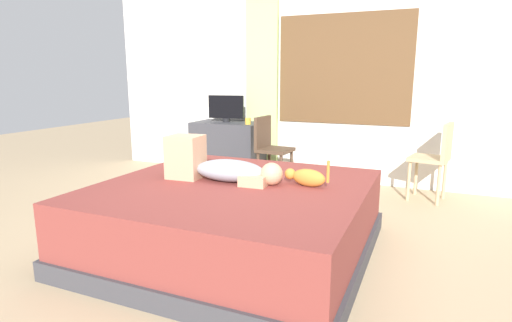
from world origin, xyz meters
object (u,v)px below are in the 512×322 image
object	(u,v)px
person_lying	(218,166)
cat	(307,177)
tv_monitor	(226,108)
chair_spare	(436,155)
bed	(234,218)
chair_by_desk	(270,146)
desk	(229,149)
cup	(248,121)

from	to	relation	value
person_lying	cat	size ratio (longest dim) A/B	2.65
tv_monitor	chair_spare	xyz separation A→B (m)	(2.58, -0.11, -0.41)
bed	chair_by_desk	xyz separation A→B (m)	(-0.45, 1.89, 0.24)
bed	chair_spare	xyz separation A→B (m)	(1.41, 2.04, 0.24)
desk	tv_monitor	distance (m)	0.55
bed	desk	distance (m)	2.43
cat	cup	distance (m)	2.26
cat	tv_monitor	bearing A→B (deg)	130.64
bed	tv_monitor	size ratio (longest dim) A/B	4.16
cup	cat	bearing A→B (deg)	-54.41
bed	chair_spare	bearing A→B (deg)	55.32
cat	chair_spare	xyz separation A→B (m)	(0.89, 1.86, -0.10)
bed	cup	distance (m)	2.22
bed	cat	size ratio (longest dim) A/B	5.61
cat	bed	bearing A→B (deg)	-161.47
bed	desk	size ratio (longest dim) A/B	2.22
cat	chair_by_desk	xyz separation A→B (m)	(-0.97, 1.72, -0.10)
desk	cup	bearing A→B (deg)	-21.45
bed	tv_monitor	xyz separation A→B (m)	(-1.17, 2.14, 0.66)
person_lying	chair_spare	xyz separation A→B (m)	(1.57, 1.97, -0.14)
cat	desk	bearing A→B (deg)	130.13
chair_spare	cat	bearing A→B (deg)	-115.54
cat	chair_spare	bearing A→B (deg)	64.46
person_lying	desk	xyz separation A→B (m)	(-0.98, 2.08, -0.28)
desk	tv_monitor	bearing A→B (deg)	180.00
tv_monitor	chair_spare	size ratio (longest dim) A/B	0.56
bed	person_lying	bearing A→B (deg)	158.35
person_lying	tv_monitor	bearing A→B (deg)	115.83
person_lying	desk	world-z (taller)	person_lying
cat	tv_monitor	size ratio (longest dim) A/B	0.74
desk	person_lying	bearing A→B (deg)	-64.85
desk	chair_spare	xyz separation A→B (m)	(2.55, -0.11, 0.14)
chair_by_desk	cup	bearing A→B (deg)	161.71
bed	chair_by_desk	distance (m)	1.96
cat	chair_by_desk	distance (m)	1.97
bed	desk	world-z (taller)	desk
bed	person_lying	world-z (taller)	person_lying
cat	chair_spare	size ratio (longest dim) A/B	0.41
desk	chair_by_desk	distance (m)	0.75
person_lying	cup	bearing A→B (deg)	107.90
chair_spare	chair_by_desk	bearing A→B (deg)	-175.60
chair_by_desk	bed	bearing A→B (deg)	-76.67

